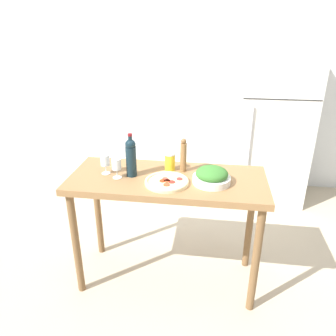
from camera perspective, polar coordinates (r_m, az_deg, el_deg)
The scene contains 11 objects.
ground_plane at distance 2.88m, azimuth -0.09°, elevation -18.29°, with size 14.00×14.00×0.00m, color #BCAD93.
wall_back at distance 4.10m, azimuth 3.92°, elevation 14.96°, with size 6.40×0.06×2.60m.
refrigerator at distance 3.88m, azimuth 17.78°, elevation 6.76°, with size 0.77×0.66×1.73m.
prep_counter at distance 2.42m, azimuth -0.10°, elevation -4.17°, with size 1.42×0.60×0.92m.
wine_bottle at distance 2.35m, azimuth -6.47°, elevation 1.98°, with size 0.08×0.08×0.32m.
wine_glass_near at distance 2.35m, azimuth -8.96°, elevation 0.48°, with size 0.07×0.07×0.15m.
wine_glass_far at distance 2.43m, azimuth -10.92°, elevation 1.16°, with size 0.07×0.07×0.15m.
pepper_mill at distance 2.42m, azimuth 2.70°, elevation 2.17°, with size 0.05×0.05×0.26m.
salad_bowl at distance 2.28m, azimuth 7.62°, elevation -1.41°, with size 0.26×0.26×0.12m.
homemade_pizza at distance 2.27m, azimuth -0.22°, elevation -2.41°, with size 0.30×0.30×0.03m.
salt_canister at distance 2.45m, azimuth 0.31°, elevation 1.12°, with size 0.08×0.08×0.14m.
Camera 1 is at (0.31, -2.11, 1.94)m, focal length 35.00 mm.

